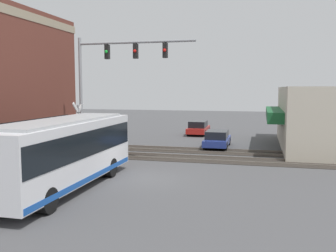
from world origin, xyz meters
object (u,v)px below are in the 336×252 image
at_px(parked_car_blue, 217,139).
at_px(crossing_signal, 78,125).
at_px(city_bus, 64,151).
at_px(parked_car_red, 198,128).

bearing_deg(parked_car_blue, crossing_signal, 132.63).
height_order(city_bus, parked_car_red, city_bus).
bearing_deg(parked_car_blue, parked_car_red, 19.85).
bearing_deg(parked_car_blue, city_bus, 159.10).
xyz_separation_m(parked_car_blue, parked_car_red, (7.76, 2.80, 0.02)).
relative_size(crossing_signal, parked_car_red, 0.89).
bearing_deg(parked_car_red, crossing_signal, 160.74).
distance_m(city_bus, crossing_signal, 7.22).
bearing_deg(crossing_signal, parked_car_red, -19.26).
height_order(city_bus, crossing_signal, crossing_signal).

